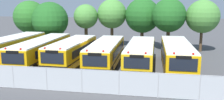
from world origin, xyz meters
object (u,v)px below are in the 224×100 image
(school_bus_3, at_px, (106,53))
(tree_1, at_px, (51,19))
(school_bus_0, at_px, (12,48))
(tree_0, at_px, (30,17))
(tree_4, at_px, (142,16))
(school_bus_2, at_px, (72,51))
(school_bus_5, at_px, (176,55))
(tree_6, at_px, (203,17))
(school_bus_4, at_px, (141,54))
(tree_2, at_px, (86,16))
(traffic_cone, at_px, (138,88))
(school_bus_1, at_px, (42,50))
(tree_3, at_px, (111,14))
(tree_5, at_px, (170,16))

(school_bus_3, bearing_deg, tree_1, -42.13)
(school_bus_0, relative_size, tree_0, 1.66)
(tree_0, xyz_separation_m, tree_4, (15.97, 1.99, 0.20))
(school_bus_2, relative_size, school_bus_5, 0.90)
(school_bus_3, relative_size, tree_1, 1.58)
(school_bus_2, distance_m, tree_6, 17.42)
(school_bus_5, xyz_separation_m, tree_1, (-16.35, 8.31, 2.65))
(school_bus_4, height_order, tree_2, tree_2)
(school_bus_3, xyz_separation_m, traffic_cone, (3.76, -6.93, -1.03))
(school_bus_1, relative_size, tree_4, 1.64)
(tree_6, bearing_deg, tree_2, 178.08)
(school_bus_3, height_order, tree_6, tree_6)
(school_bus_4, relative_size, tree_1, 1.59)
(school_bus_1, distance_m, school_bus_4, 10.44)
(tree_4, bearing_deg, school_bus_4, -87.37)
(school_bus_4, distance_m, tree_3, 12.48)
(tree_2, xyz_separation_m, tree_4, (7.85, 1.24, 0.08))
(tree_3, bearing_deg, school_bus_2, -100.56)
(tree_0, bearing_deg, tree_3, 9.37)
(school_bus_4, distance_m, tree_2, 13.23)
(school_bus_3, xyz_separation_m, tree_0, (-13.00, 9.10, 2.93))
(tree_4, xyz_separation_m, tree_5, (3.67, -2.05, 0.14))
(tree_0, bearing_deg, school_bus_5, -24.65)
(tree_3, xyz_separation_m, traffic_cone, (5.23, -17.93, -4.40))
(tree_3, xyz_separation_m, tree_6, (12.28, -1.67, -0.23))
(school_bus_0, height_order, school_bus_5, school_bus_0)
(school_bus_2, xyz_separation_m, tree_0, (-9.47, 9.15, 2.92))
(tree_0, bearing_deg, tree_5, -0.16)
(school_bus_3, height_order, tree_4, tree_4)
(school_bus_4, bearing_deg, school_bus_5, 178.94)
(school_bus_2, distance_m, school_bus_5, 10.42)
(school_bus_2, height_order, tree_3, tree_3)
(tree_5, bearing_deg, tree_2, 175.99)
(school_bus_2, bearing_deg, school_bus_5, -178.22)
(school_bus_5, relative_size, tree_2, 1.75)
(school_bus_4, distance_m, tree_5, 10.08)
(school_bus_1, height_order, tree_3, tree_3)
(tree_1, relative_size, tree_5, 0.93)
(tree_6, bearing_deg, tree_0, -179.45)
(school_bus_1, bearing_deg, tree_0, -57.11)
(school_bus_3, relative_size, tree_2, 1.67)
(school_bus_3, bearing_deg, school_bus_1, -2.23)
(school_bus_5, distance_m, tree_1, 18.53)
(school_bus_0, relative_size, tree_5, 1.59)
(school_bus_0, height_order, school_bus_1, school_bus_0)
(school_bus_0, xyz_separation_m, tree_6, (21.13, 9.41, 3.02))
(school_bus_1, distance_m, tree_3, 12.61)
(school_bus_2, distance_m, school_bus_3, 3.53)
(tree_2, bearing_deg, school_bus_3, -63.66)
(school_bus_2, bearing_deg, traffic_cone, 138.32)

